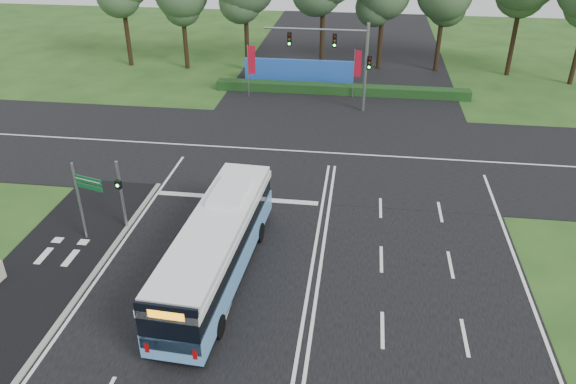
# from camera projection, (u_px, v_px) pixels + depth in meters

# --- Properties ---
(ground) EXTENTS (120.00, 120.00, 0.00)m
(ground) POSITION_uv_depth(u_px,v_px,m) (314.00, 255.00, 27.82)
(ground) COLOR #214517
(ground) RESTS_ON ground
(road_main) EXTENTS (20.00, 120.00, 0.04)m
(road_main) POSITION_uv_depth(u_px,v_px,m) (314.00, 254.00, 27.81)
(road_main) COLOR black
(road_main) RESTS_ON ground
(road_cross) EXTENTS (120.00, 14.00, 0.05)m
(road_cross) POSITION_uv_depth(u_px,v_px,m) (331.00, 153.00, 38.22)
(road_cross) COLOR black
(road_cross) RESTS_ON ground
(bike_path) EXTENTS (5.00, 18.00, 0.06)m
(bike_path) POSITION_uv_depth(u_px,v_px,m) (47.00, 270.00, 26.69)
(bike_path) COLOR black
(bike_path) RESTS_ON ground
(kerb_strip) EXTENTS (0.25, 18.00, 0.12)m
(kerb_strip) POSITION_uv_depth(u_px,v_px,m) (95.00, 273.00, 26.39)
(kerb_strip) COLOR gray
(kerb_strip) RESTS_ON ground
(city_bus) EXTENTS (3.08, 11.93, 3.39)m
(city_bus) POSITION_uv_depth(u_px,v_px,m) (217.00, 247.00, 25.37)
(city_bus) COLOR #5C99D6
(city_bus) RESTS_ON ground
(pedestrian_signal) EXTENTS (0.36, 0.44, 3.90)m
(pedestrian_signal) POSITION_uv_depth(u_px,v_px,m) (121.00, 193.00, 28.98)
(pedestrian_signal) COLOR gray
(pedestrian_signal) RESTS_ON ground
(street_sign) EXTENTS (1.64, 0.55, 4.34)m
(street_sign) POSITION_uv_depth(u_px,v_px,m) (83.00, 194.00, 27.69)
(street_sign) COLOR gray
(street_sign) RESTS_ON ground
(banner_flag_left) EXTENTS (0.64, 0.23, 4.50)m
(banner_flag_left) POSITION_uv_depth(u_px,v_px,m) (251.00, 63.00, 47.03)
(banner_flag_left) COLOR gray
(banner_flag_left) RESTS_ON ground
(banner_flag_mid) EXTENTS (0.61, 0.07, 4.15)m
(banner_flag_mid) POSITION_uv_depth(u_px,v_px,m) (357.00, 66.00, 46.95)
(banner_flag_mid) COLOR gray
(banner_flag_mid) RESTS_ON ground
(traffic_light_gantry) EXTENTS (8.41, 0.28, 7.00)m
(traffic_light_gantry) POSITION_uv_depth(u_px,v_px,m) (343.00, 53.00, 43.34)
(traffic_light_gantry) COLOR gray
(traffic_light_gantry) RESTS_ON ground
(hedge) EXTENTS (22.00, 1.20, 0.80)m
(hedge) POSITION_uv_depth(u_px,v_px,m) (341.00, 89.00, 48.89)
(hedge) COLOR #133312
(hedge) RESTS_ON ground
(blue_hoarding) EXTENTS (10.00, 0.30, 2.20)m
(blue_hoarding) POSITION_uv_depth(u_px,v_px,m) (299.00, 71.00, 51.20)
(blue_hoarding) COLOR blue
(blue_hoarding) RESTS_ON ground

